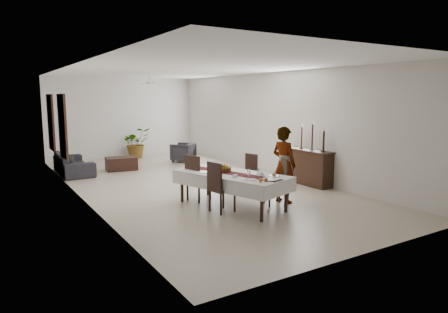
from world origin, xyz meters
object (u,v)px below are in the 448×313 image
dining_table_top (232,175)px  woman (284,165)px  red_pitcher (219,170)px  sideboard_body (307,167)px  sofa (74,163)px

dining_table_top → woman: bearing=-30.4°
dining_table_top → woman: 1.29m
dining_table_top → woman: size_ratio=1.36×
red_pitcher → woman: 1.57m
dining_table_top → red_pitcher: bearing=149.0°
sideboard_body → sofa: (-5.28, 5.11, -0.14)m
red_pitcher → sideboard_body: red_pitcher is taller
woman → sideboard_body: size_ratio=1.12×
woman → sofa: woman is taller
red_pitcher → dining_table_top: bearing=-13.8°
dining_table_top → sofa: bearing=92.9°
woman → dining_table_top: bearing=66.8°
red_pitcher → woman: bearing=-13.3°
red_pitcher → sofa: bearing=107.9°
woman → sofa: bearing=18.7°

